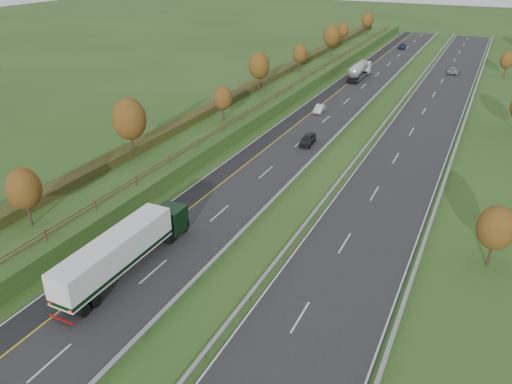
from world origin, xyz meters
The scene contains 18 objects.
ground centered at (8.00, 55.00, 0.00)m, with size 400.00×400.00×0.00m, color #2A4C1B.
near_carriageway centered at (0.00, 60.00, 0.02)m, with size 10.50×200.00×0.04m, color #242427.
far_carriageway centered at (16.50, 60.00, 0.02)m, with size 10.50×200.00×0.04m, color #242427.
hard_shoulder centered at (-3.75, 60.00, 0.02)m, with size 3.00×200.00×0.04m, color black.
lane_markings centered at (6.40, 59.88, 0.05)m, with size 26.75×200.00×0.01m.
embankment_left centered at (-13.00, 60.00, 1.00)m, with size 12.00×200.00×2.00m, color #2A4C1B.
hedge_left centered at (-15.00, 60.00, 2.55)m, with size 2.20×180.00×1.10m, color #2E3415.
fence_left centered at (-8.50, 59.59, 2.73)m, with size 0.12×189.06×1.20m.
median_barrier_near centered at (5.70, 60.00, 0.61)m, with size 0.32×200.00×0.71m.
median_barrier_far centered at (10.80, 60.00, 0.61)m, with size 0.32×200.00×0.71m.
outer_barrier_far centered at (22.30, 60.00, 0.62)m, with size 0.32×200.00×0.71m.
trees_left centered at (-12.64, 56.63, 6.37)m, with size 6.64×164.30×7.66m.
box_lorry centered at (-0.93, 10.04, 2.33)m, with size 2.58×16.28×4.06m.
road_tanker centered at (-1.50, 89.45, 1.86)m, with size 2.40×11.22×3.46m.
car_dark_near centered at (2.53, 46.72, 0.77)m, with size 1.73×4.30×1.47m, color black.
car_silver_mid centered at (-1.05, 62.37, 0.69)m, with size 1.37×3.92×1.29m, color silver.
car_small_far centered at (0.16, 129.04, 0.70)m, with size 1.86×4.56×1.32m, color #172048.
car_oncoming centered at (16.50, 103.34, 0.70)m, with size 2.20×4.76×1.32m, color #9D9EA2.
Camera 1 is at (25.39, -18.02, 26.12)m, focal length 35.00 mm.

